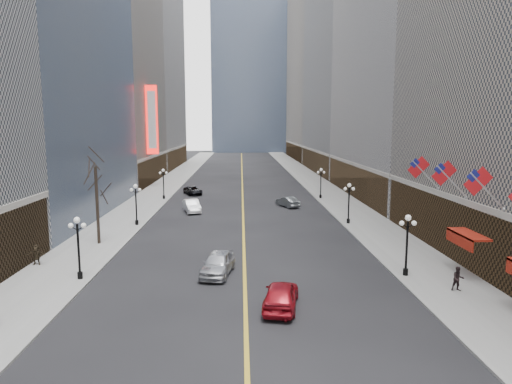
{
  "coord_description": "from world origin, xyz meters",
  "views": [
    {
      "loc": [
        -0.23,
        -1.82,
        11.04
      ],
      "look_at": [
        0.42,
        17.94,
        8.14
      ],
      "focal_mm": 32.0,
      "sensor_mm": 36.0,
      "label": 1
    }
  ],
  "objects": [
    {
      "name": "sidewalk_west",
      "position": [
        -14.0,
        70.0,
        0.07
      ],
      "size": [
        6.0,
        230.0,
        0.15
      ],
      "primitive_type": "cube",
      "color": "gray",
      "rests_on": "ground"
    },
    {
      "name": "bldg_west_d",
      "position": [
        -29.92,
        121.0,
        36.17
      ],
      "size": [
        26.6,
        38.6,
        72.8
      ],
      "color": "beige",
      "rests_on": "ground"
    },
    {
      "name": "sidewalk_east",
      "position": [
        14.0,
        70.0,
        0.07
      ],
      "size": [
        6.0,
        230.0,
        0.15
      ],
      "primitive_type": "cube",
      "color": "gray",
      "rests_on": "ground"
    },
    {
      "name": "car_sb_mid",
      "position": [
        2.16,
        24.6,
        0.84
      ],
      "size": [
        2.82,
        5.18,
        1.67
      ],
      "primitive_type": "imported",
      "rotation": [
        0.0,
        0.0,
        2.96
      ],
      "color": "maroon",
      "rests_on": "ground"
    },
    {
      "name": "bldg_west_c",
      "position": [
        -29.88,
        87.0,
        25.19
      ],
      "size": [
        26.6,
        30.6,
        50.8
      ],
      "color": "#9F9384",
      "rests_on": "ground"
    },
    {
      "name": "streetlamp_east_1",
      "position": [
        11.8,
        30.0,
        2.9
      ],
      "size": [
        1.26,
        0.44,
        4.52
      ],
      "color": "black",
      "rests_on": "sidewalk_east"
    },
    {
      "name": "bldg_east_d",
      "position": [
        29.9,
        149.0,
        31.17
      ],
      "size": [
        26.6,
        46.6,
        62.8
      ],
      "color": "#9F9384",
      "rests_on": "ground"
    },
    {
      "name": "theatre_marquee",
      "position": [
        -15.88,
        80.0,
        12.0
      ],
      "size": [
        2.0,
        0.55,
        12.0
      ],
      "color": "red",
      "rests_on": "ground"
    },
    {
      "name": "streetlamp_west_1",
      "position": [
        -11.8,
        30.0,
        2.9
      ],
      "size": [
        1.26,
        0.44,
        4.52
      ],
      "color": "black",
      "rests_on": "sidewalk_west"
    },
    {
      "name": "car_nb_near",
      "position": [
        -2.0,
        31.06,
        0.85
      ],
      "size": [
        2.84,
        5.27,
        1.7
      ],
      "primitive_type": "imported",
      "rotation": [
        0.0,
        0.0,
        -0.17
      ],
      "color": "#B5B7BD",
      "rests_on": "ground"
    },
    {
      "name": "streetlamp_east_2",
      "position": [
        11.8,
        48.0,
        2.9
      ],
      "size": [
        1.26,
        0.44,
        4.52
      ],
      "color": "black",
      "rests_on": "sidewalk_east"
    },
    {
      "name": "flag_5",
      "position": [
        15.31,
        37.0,
        7.29
      ],
      "size": [
        2.87,
        0.12,
        2.87
      ],
      "color": "#B2B2B7",
      "rests_on": "ground"
    },
    {
      "name": "flag_3",
      "position": [
        15.31,
        27.0,
        7.29
      ],
      "size": [
        2.87,
        0.12,
        2.87
      ],
      "color": "#B2B2B7",
      "rests_on": "ground"
    },
    {
      "name": "ped_east_walk",
      "position": [
        14.12,
        26.75,
        0.97
      ],
      "size": [
        0.83,
        0.5,
        1.64
      ],
      "primitive_type": "imported",
      "rotation": [
        0.0,
        0.0,
        -0.08
      ],
      "color": "black",
      "rests_on": "sidewalk_east"
    },
    {
      "name": "awning_c",
      "position": [
        16.11,
        30.0,
        3.08
      ],
      "size": [
        1.4,
        4.0,
        0.93
      ],
      "color": "maroon",
      "rests_on": "ground"
    },
    {
      "name": "bldg_east_c",
      "position": [
        29.88,
        106.0,
        24.18
      ],
      "size": [
        26.6,
        40.6,
        48.8
      ],
      "color": "#9B9B9E",
      "rests_on": "ground"
    },
    {
      "name": "streetlamp_west_3",
      "position": [
        -11.8,
        66.0,
        2.9
      ],
      "size": [
        1.26,
        0.44,
        4.52
      ],
      "color": "black",
      "rests_on": "sidewalk_west"
    },
    {
      "name": "car_nb_far",
      "position": [
        -7.99,
        71.06,
        0.66
      ],
      "size": [
        3.75,
        5.18,
        1.31
      ],
      "primitive_type": "imported",
      "rotation": [
        0.0,
        0.0,
        0.38
      ],
      "color": "black",
      "rests_on": "ground"
    },
    {
      "name": "ped_west_far",
      "position": [
        -16.4,
        33.51,
        0.95
      ],
      "size": [
        1.5,
        0.53,
        1.59
      ],
      "primitive_type": "imported",
      "rotation": [
        0.0,
        0.0,
        0.07
      ],
      "color": "#30271A",
      "rests_on": "sidewalk_west"
    },
    {
      "name": "car_nb_mid",
      "position": [
        -6.56,
        56.01,
        0.8
      ],
      "size": [
        2.96,
        5.16,
        1.61
      ],
      "primitive_type": "imported",
      "rotation": [
        0.0,
        0.0,
        0.27
      ],
      "color": "silver",
      "rests_on": "ground"
    },
    {
      "name": "lane_line",
      "position": [
        0.0,
        80.0,
        0.01
      ],
      "size": [
        0.25,
        200.0,
        0.02
      ],
      "primitive_type": "cube",
      "color": "gold",
      "rests_on": "ground"
    },
    {
      "name": "car_sb_far",
      "position": [
        6.12,
        59.36,
        0.7
      ],
      "size": [
        3.15,
        4.5,
        1.41
      ],
      "primitive_type": "imported",
      "rotation": [
        0.0,
        0.0,
        3.58
      ],
      "color": "#4F5457",
      "rests_on": "ground"
    },
    {
      "name": "tree_west_far",
      "position": [
        -13.5,
        40.0,
        6.24
      ],
      "size": [
        3.6,
        3.6,
        7.92
      ],
      "color": "#2D231C",
      "rests_on": "sidewalk_west"
    },
    {
      "name": "flag_4",
      "position": [
        15.31,
        32.0,
        7.29
      ],
      "size": [
        2.87,
        0.12,
        2.87
      ],
      "color": "#B2B2B7",
      "rests_on": "ground"
    },
    {
      "name": "streetlamp_west_2",
      "position": [
        -11.8,
        48.0,
        2.9
      ],
      "size": [
        1.26,
        0.44,
        4.52
      ],
      "color": "black",
      "rests_on": "sidewalk_west"
    },
    {
      "name": "streetlamp_east_3",
      "position": [
        11.8,
        66.0,
        2.9
      ],
      "size": [
        1.26,
        0.44,
        4.52
      ],
      "color": "black",
      "rests_on": "sidewalk_east"
    }
  ]
}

